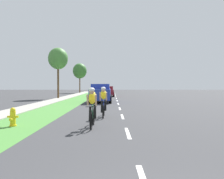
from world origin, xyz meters
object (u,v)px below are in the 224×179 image
object	(u,v)px
fire_hydrant_yellow	(12,117)
street_tree_far	(79,71)
sedan_maroon	(107,91)
cyclist_lead	(92,107)
cyclist_trailing	(103,102)
suv_blue	(100,93)
street_tree_near	(58,59)

from	to	relation	value
fire_hydrant_yellow	street_tree_far	xyz separation A→B (m)	(-2.95, 38.65, 4.38)
fire_hydrant_yellow	sedan_maroon	distance (m)	24.22
cyclist_lead	cyclist_trailing	bearing A→B (deg)	83.08
cyclist_lead	cyclist_trailing	distance (m)	2.81
cyclist_trailing	street_tree_far	xyz separation A→B (m)	(-6.53, 36.06, 3.94)
suv_blue	sedan_maroon	distance (m)	11.32
street_tree_near	street_tree_far	bearing A→B (deg)	90.41
street_tree_far	suv_blue	bearing A→B (deg)	-77.28
sedan_maroon	fire_hydrant_yellow	bearing A→B (deg)	-98.05
fire_hydrant_yellow	cyclist_trailing	xyz separation A→B (m)	(3.58, 2.59, 0.44)
street_tree_far	cyclist_lead	bearing A→B (deg)	-80.94
suv_blue	sedan_maroon	bearing A→B (deg)	87.60
suv_blue	street_tree_near	size ratio (longest dim) A/B	0.73
suv_blue	street_tree_far	bearing A→B (deg)	102.72
cyclist_trailing	suv_blue	world-z (taller)	suv_blue
suv_blue	street_tree_far	world-z (taller)	street_tree_far
cyclist_lead	street_tree_near	distance (m)	20.54
cyclist_lead	fire_hydrant_yellow	bearing A→B (deg)	176.55
cyclist_trailing	street_tree_near	world-z (taller)	street_tree_near
fire_hydrant_yellow	street_tree_near	size ratio (longest dim) A/B	0.12
fire_hydrant_yellow	sedan_maroon	size ratio (longest dim) A/B	0.18
street_tree_near	fire_hydrant_yellow	bearing A→B (deg)	-81.58
street_tree_far	cyclist_trailing	bearing A→B (deg)	-79.73
sedan_maroon	street_tree_near	world-z (taller)	street_tree_near
fire_hydrant_yellow	street_tree_far	bearing A→B (deg)	94.37
cyclist_lead	cyclist_trailing	xyz separation A→B (m)	(0.34, 2.79, 0.00)
cyclist_lead	street_tree_far	bearing A→B (deg)	99.06
sedan_maroon	street_tree_far	bearing A→B (deg)	113.37
sedan_maroon	cyclist_lead	bearing A→B (deg)	-90.35
sedan_maroon	suv_blue	bearing A→B (deg)	-92.40
fire_hydrant_yellow	sedan_maroon	bearing A→B (deg)	81.95
sedan_maroon	street_tree_near	bearing A→B (deg)	-141.13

